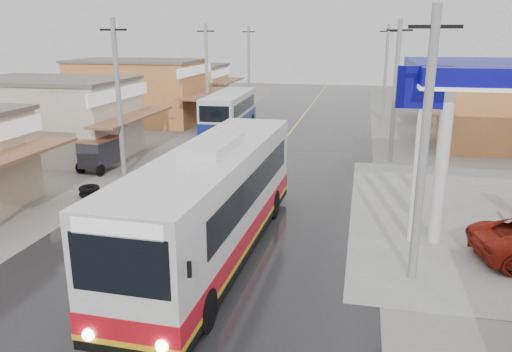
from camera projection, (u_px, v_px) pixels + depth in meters
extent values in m
plane|color=slate|center=(195.00, 257.00, 16.71)|extent=(120.00, 120.00, 0.00)
cube|color=black|center=(273.00, 155.00, 30.81)|extent=(12.00, 90.00, 0.02)
cube|color=#D8CC4C|center=(273.00, 154.00, 30.81)|extent=(0.15, 90.00, 0.01)
cylinder|color=white|center=(423.00, 135.00, 22.81)|extent=(0.44, 0.44, 5.50)
cylinder|color=white|center=(441.00, 168.00, 17.17)|extent=(0.44, 0.44, 5.50)
cube|color=white|center=(418.00, 160.00, 17.26)|extent=(0.25, 0.25, 6.00)
cube|color=#0B0985|center=(424.00, 87.00, 16.58)|extent=(1.80, 0.30, 1.40)
cube|color=silver|center=(214.00, 196.00, 16.31)|extent=(2.97, 12.49, 3.05)
cube|color=black|center=(215.00, 242.00, 16.76)|extent=(2.99, 12.51, 0.31)
cube|color=red|center=(215.00, 227.00, 16.62)|extent=(3.01, 12.53, 0.57)
cube|color=gold|center=(215.00, 237.00, 16.71)|extent=(3.02, 12.54, 0.14)
cube|color=black|center=(219.00, 181.00, 16.70)|extent=(2.93, 9.91, 1.03)
cube|color=black|center=(120.00, 265.00, 10.44)|extent=(2.29, 0.19, 1.35)
cube|color=black|center=(258.00, 144.00, 21.94)|extent=(2.29, 0.19, 1.14)
cube|color=white|center=(117.00, 228.00, 10.21)|extent=(2.09, 0.18, 0.36)
cube|color=silver|center=(213.00, 145.00, 15.85)|extent=(1.34, 3.14, 0.31)
cylinder|color=black|center=(120.00, 299.00, 12.94)|extent=(0.40, 1.15, 1.14)
cylinder|color=black|center=(204.00, 310.00, 12.41)|extent=(0.40, 1.15, 1.14)
cylinder|color=black|center=(219.00, 200.00, 20.66)|extent=(0.40, 1.15, 1.14)
cylinder|color=black|center=(273.00, 204.00, 20.14)|extent=(0.40, 1.15, 1.14)
sphere|color=#FFF2CC|center=(89.00, 334.00, 11.06)|extent=(0.30, 0.30, 0.29)
sphere|color=#FFF2CC|center=(162.00, 346.00, 10.66)|extent=(0.30, 0.30, 0.29)
cube|color=black|center=(67.00, 255.00, 11.02)|extent=(0.08, 0.08, 0.36)
cube|color=black|center=(189.00, 269.00, 10.36)|extent=(0.08, 0.08, 0.36)
cube|color=silver|center=(229.00, 110.00, 37.25)|extent=(2.65, 8.92, 2.46)
cube|color=navy|center=(229.00, 121.00, 37.49)|extent=(2.69, 8.96, 0.98)
cube|color=black|center=(229.00, 105.00, 37.16)|extent=(2.64, 7.45, 0.89)
cube|color=black|center=(214.00, 114.00, 33.02)|extent=(2.06, 0.19, 1.08)
cylinder|color=black|center=(205.00, 133.00, 34.79)|extent=(0.33, 0.99, 0.98)
cylinder|color=black|center=(234.00, 134.00, 34.44)|extent=(0.33, 0.99, 0.98)
cylinder|color=black|center=(226.00, 119.00, 40.75)|extent=(0.33, 0.99, 0.98)
cylinder|color=black|center=(251.00, 120.00, 40.39)|extent=(0.33, 0.99, 0.98)
imported|color=black|center=(198.00, 166.00, 26.42)|extent=(1.03, 1.90, 0.95)
imported|color=#226728|center=(197.00, 154.00, 26.04)|extent=(0.65, 0.50, 1.58)
cube|color=#26262D|center=(100.00, 153.00, 26.99)|extent=(1.60, 2.26, 1.39)
cube|color=brown|center=(99.00, 139.00, 26.79)|extent=(1.66, 2.32, 0.11)
cylinder|color=black|center=(81.00, 167.00, 26.72)|extent=(0.26, 0.66, 0.64)
cylinder|color=black|center=(97.00, 161.00, 28.08)|extent=(0.26, 0.66, 0.64)
cylinder|color=black|center=(100.00, 170.00, 26.11)|extent=(0.19, 0.65, 0.64)
torus|color=black|center=(90.00, 193.00, 23.00)|extent=(0.94, 0.94, 0.24)
torus|color=black|center=(89.00, 188.00, 22.94)|extent=(0.94, 0.94, 0.24)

